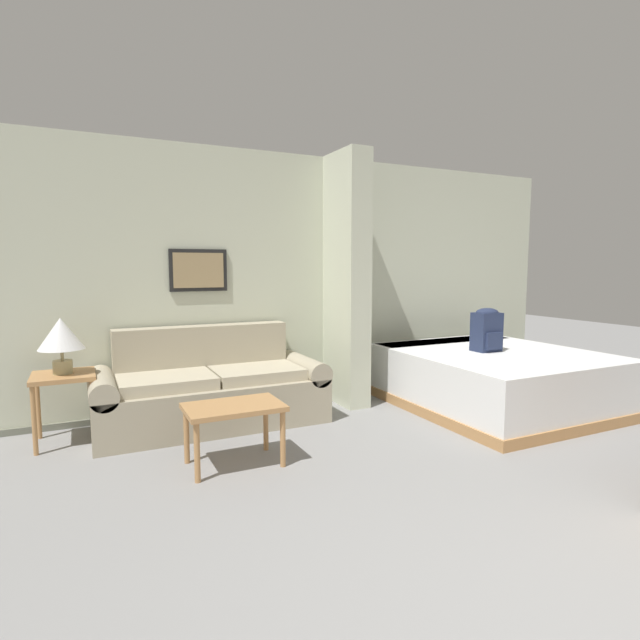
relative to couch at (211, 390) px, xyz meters
The scene contains 8 objects.
wall_back 1.39m from the couch, 28.83° to the left, with size 7.12×0.16×2.60m.
wall_partition_pillar 1.77m from the couch, ahead, with size 0.24×0.63×2.60m.
couch is the anchor object (origin of this frame).
coffee_table 1.04m from the couch, 94.27° to the right, with size 0.69×0.45×0.45m.
side_table 1.21m from the couch, behind, with size 0.47×0.47×0.58m.
table_lamp 1.33m from the couch, behind, with size 0.35×0.35×0.46m.
bed 2.87m from the couch, 13.39° to the right, with size 1.88×2.09×0.57m.
backpack 2.83m from the couch, 13.11° to the right, with size 0.27×0.22×0.45m.
Camera 1 is at (-1.90, -0.94, 1.45)m, focal length 28.00 mm.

